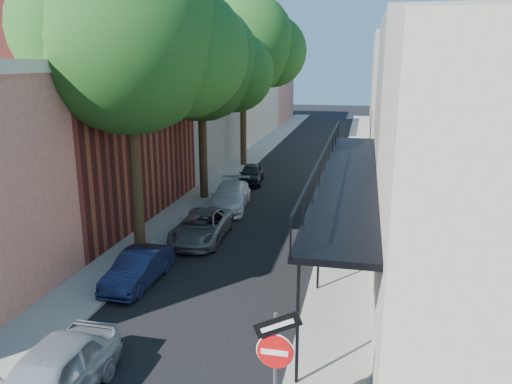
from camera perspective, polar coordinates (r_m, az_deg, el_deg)
The scene contains 14 objects.
road_surface at distance 37.87m, azimuth 5.26°, elevation 3.65°, with size 6.00×64.00×0.01m, color black.
sidewalk_left at distance 38.55m, azimuth -0.66°, elevation 3.98°, with size 2.00×64.00×0.12m, color gray.
sidewalk_right at distance 37.60m, azimuth 11.33°, elevation 3.42°, with size 2.00×64.00×0.12m, color gray.
buildings_left at distance 38.32m, azimuth -9.00°, elevation 11.10°, with size 10.10×59.10×12.00m.
buildings_right at distance 36.77m, azimuth 19.56°, elevation 9.50°, with size 9.80×55.00×10.00m.
sign_post at distance 9.53m, azimuth 2.22°, elevation -18.33°, with size 0.89×0.17×2.99m.
oak_near at distance 18.90m, azimuth -12.87°, elevation 16.32°, with size 7.48×6.80×11.42m.
oak_mid at distance 26.36m, azimuth -5.37°, elevation 14.27°, with size 6.60×6.00×10.20m.
oak_far at distance 35.08m, azimuth -0.67°, elevation 16.38°, with size 7.70×7.00×11.90m.
parked_car_a at distance 12.14m, azimuth -22.60°, elevation -19.14°, with size 1.63×4.05×1.38m, color #919AA0.
parked_car_b at distance 17.23m, azimuth -13.31°, elevation -8.49°, with size 1.19×3.40×1.12m, color #131B3B.
parked_car_c at distance 20.87m, azimuth -6.23°, elevation -3.95°, with size 1.95×4.22×1.17m, color #5A5D62.
parked_car_d at distance 25.16m, azimuth -2.99°, elevation -0.49°, with size 1.80×4.42×1.28m, color silver.
parked_car_e at distance 30.45m, azimuth -0.54°, elevation 2.09°, with size 1.37×3.42×1.16m, color black.
Camera 1 is at (4.52, -6.90, 7.23)m, focal length 35.00 mm.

